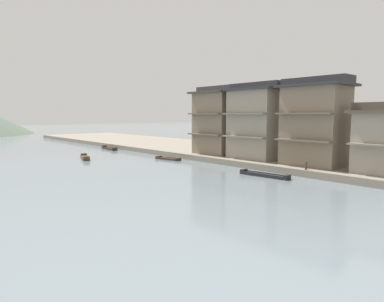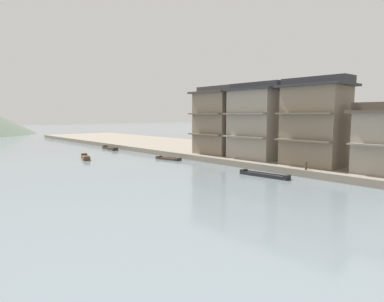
{
  "view_description": "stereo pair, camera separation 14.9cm",
  "coord_description": "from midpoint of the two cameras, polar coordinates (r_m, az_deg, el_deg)",
  "views": [
    {
      "loc": [
        -20.38,
        -3.76,
        5.74
      ],
      "look_at": [
        2.25,
        21.93,
        2.06
      ],
      "focal_mm": 31.46,
      "sensor_mm": 36.0,
      "label": 1
    },
    {
      "loc": [
        -20.27,
        -3.86,
        5.74
      ],
      "look_at": [
        2.25,
        21.93,
        2.06
      ],
      "focal_mm": 31.46,
      "sensor_mm": 36.0,
      "label": 2
    }
  ],
  "objects": [
    {
      "name": "house_waterfront_tall",
      "position": [
        40.24,
        11.16,
        4.95
      ],
      "size": [
        6.16,
        6.74,
        8.74
      ],
      "color": "gray",
      "rests_on": "riverbank_right"
    },
    {
      "name": "riverbank_right",
      "position": [
        50.3,
        6.06,
        -0.06
      ],
      "size": [
        18.0,
        110.0,
        0.68
      ],
      "primitive_type": "cube",
      "color": "gray",
      "rests_on": "ground"
    },
    {
      "name": "boat_moored_far",
      "position": [
        57.9,
        -13.91,
        0.43
      ],
      "size": [
        1.51,
        5.18,
        0.51
      ],
      "color": "#33281E",
      "rests_on": "ground"
    },
    {
      "name": "house_waterfront_narrow",
      "position": [
        44.72,
        5.02,
        5.15
      ],
      "size": [
        7.06,
        6.34,
        8.74
      ],
      "color": "#7F705B",
      "rests_on": "riverbank_right"
    },
    {
      "name": "boat_moored_second",
      "position": [
        43.47,
        -4.18,
        -1.3
      ],
      "size": [
        1.64,
        3.83,
        0.37
      ],
      "color": "#423328",
      "rests_on": "ground"
    },
    {
      "name": "house_waterfront_second",
      "position": [
        35.82,
        20.0,
        4.57
      ],
      "size": [
        5.16,
        6.66,
        8.74
      ],
      "color": "#7F705B",
      "rests_on": "riverbank_right"
    },
    {
      "name": "boat_moored_nearest",
      "position": [
        46.16,
        -17.77,
        -1.07
      ],
      "size": [
        2.01,
        3.98,
        0.56
      ],
      "color": "brown",
      "rests_on": "ground"
    },
    {
      "name": "boat_moored_third",
      "position": [
        32.19,
        12.03,
        -4.0
      ],
      "size": [
        1.31,
        5.07,
        0.44
      ],
      "color": "#232326",
      "rests_on": "ground"
    },
    {
      "name": "mooring_post_dock_mid",
      "position": [
        32.84,
        18.65,
        -2.41
      ],
      "size": [
        0.2,
        0.2,
        0.72
      ],
      "primitive_type": "cylinder",
      "color": "#473828",
      "rests_on": "riverbank_right"
    }
  ]
}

